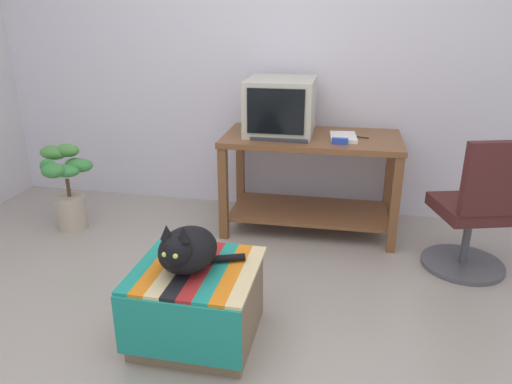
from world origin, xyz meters
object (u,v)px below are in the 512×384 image
(office_chair, at_px, (476,215))
(stapler, at_px, (340,141))
(tv_monitor, at_px, (281,107))
(keyboard, at_px, (280,138))
(desk, at_px, (311,167))
(potted_plant, at_px, (68,185))
(book, at_px, (343,137))
(ottoman_with_blanket, at_px, (197,303))
(cat, at_px, (186,250))

(office_chair, xyz_separation_m, stapler, (-0.86, 0.26, 0.36))
(tv_monitor, bearing_deg, keyboard, -82.04)
(desk, bearing_deg, potted_plant, -169.36)
(tv_monitor, relative_size, stapler, 4.86)
(keyboard, bearing_deg, book, 16.33)
(ottoman_with_blanket, bearing_deg, book, 65.50)
(ottoman_with_blanket, height_order, cat, cat)
(book, distance_m, ottoman_with_blanket, 1.63)
(desk, height_order, tv_monitor, tv_monitor)
(potted_plant, height_order, stapler, stapler)
(keyboard, xyz_separation_m, cat, (-0.24, -1.32, -0.23))
(tv_monitor, bearing_deg, cat, -98.89)
(stapler, bearing_deg, desk, 49.80)
(book, xyz_separation_m, cat, (-0.67, -1.42, -0.23))
(book, relative_size, office_chair, 0.30)
(tv_monitor, bearing_deg, office_chair, -22.08)
(book, height_order, stapler, stapler)
(keyboard, height_order, cat, keyboard)
(ottoman_with_blanket, relative_size, stapler, 5.41)
(book, xyz_separation_m, potted_plant, (-1.99, -0.33, -0.38))
(tv_monitor, relative_size, cat, 1.34)
(desk, relative_size, tv_monitor, 2.39)
(cat, bearing_deg, stapler, 67.12)
(keyboard, relative_size, ottoman_with_blanket, 0.67)
(potted_plant, bearing_deg, cat, -39.57)
(keyboard, bearing_deg, ottoman_with_blanket, -96.83)
(cat, distance_m, potted_plant, 1.73)
(ottoman_with_blanket, bearing_deg, potted_plant, 141.79)
(book, distance_m, office_chair, 1.00)
(tv_monitor, height_order, stapler, tv_monitor)
(tv_monitor, height_order, potted_plant, tv_monitor)
(office_chair, bearing_deg, desk, -39.50)
(tv_monitor, xyz_separation_m, stapler, (0.44, -0.23, -0.17))
(office_chair, bearing_deg, cat, 17.33)
(tv_monitor, bearing_deg, ottoman_with_blanket, -97.88)
(desk, distance_m, keyboard, 0.35)
(keyboard, height_order, potted_plant, keyboard)
(potted_plant, bearing_deg, tv_monitor, 15.35)
(desk, xyz_separation_m, office_chair, (1.07, -0.45, -0.11))
(book, bearing_deg, ottoman_with_blanket, -120.36)
(tv_monitor, height_order, cat, tv_monitor)
(keyboard, distance_m, book, 0.44)
(ottoman_with_blanket, relative_size, cat, 1.49)
(tv_monitor, xyz_separation_m, cat, (-0.20, -1.52, -0.41))
(tv_monitor, relative_size, ottoman_with_blanket, 0.90)
(keyboard, relative_size, book, 1.49)
(book, bearing_deg, stapler, -102.99)
(cat, height_order, stapler, stapler)
(cat, distance_m, stapler, 1.46)
(office_chair, bearing_deg, tv_monitor, -37.56)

